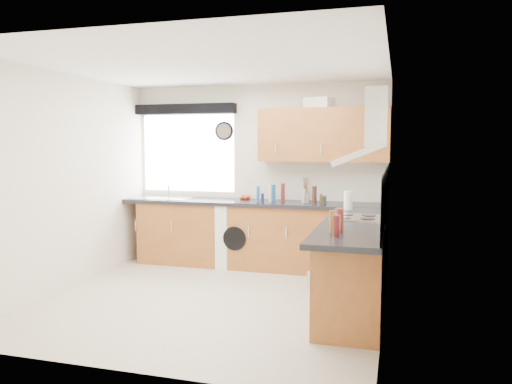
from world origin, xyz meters
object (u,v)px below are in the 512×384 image
(oven, at_px, (356,264))
(extractor_hood, at_px, (368,135))
(washing_machine, at_px, (242,234))
(upper_cabinets, at_px, (324,135))

(oven, height_order, extractor_hood, extractor_hood)
(oven, xyz_separation_m, washing_machine, (-1.65, 1.22, 0.01))
(upper_cabinets, bearing_deg, oven, -67.46)
(extractor_hood, bearing_deg, upper_cabinets, 116.13)
(oven, bearing_deg, extractor_hood, -0.00)
(oven, relative_size, extractor_hood, 1.09)
(oven, relative_size, upper_cabinets, 0.50)
(extractor_hood, distance_m, washing_machine, 2.51)
(washing_machine, bearing_deg, extractor_hood, -39.93)
(upper_cabinets, xyz_separation_m, washing_machine, (-1.10, -0.10, -1.36))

